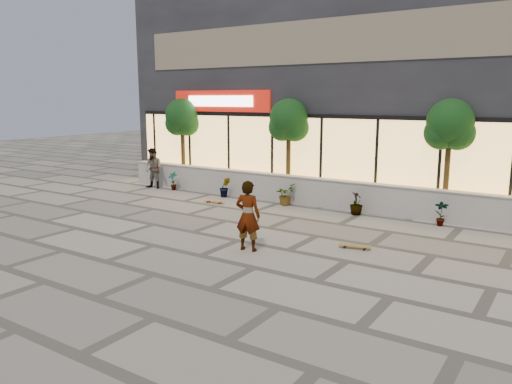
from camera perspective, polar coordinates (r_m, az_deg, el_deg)
The scene contains 15 objects.
ground at distance 11.86m, azimuth -0.23°, elevation -8.64°, with size 80.00×80.00×0.00m, color #A29D8D.
planter_wall at distance 17.78m, azimuth 12.37°, elevation -0.59°, with size 22.00×0.42×1.04m.
retail_building at distance 22.67m, azimuth 17.87°, elevation 10.99°, with size 24.00×9.17×8.50m.
shrub_a at distance 21.84m, azimuth -9.45°, elevation 1.26°, with size 0.43×0.29×0.81m, color #133C17.
shrub_b at distance 20.07m, azimuth -3.57°, elevation 0.56°, with size 0.45×0.36×0.81m, color #133C17.
shrub_c at distance 18.54m, azimuth 3.36°, elevation -0.28°, with size 0.73×0.63×0.81m, color #133C17.
shrub_d at distance 17.34m, azimuth 11.39°, elevation -1.24°, with size 0.45×0.45×0.81m, color #133C17.
shrub_e at distance 16.53m, azimuth 20.41°, elevation -2.29°, with size 0.43×0.29×0.81m, color #133C17.
tree_west at distance 22.84m, azimuth -8.43°, elevation 8.21°, with size 1.60×1.50×3.92m.
tree_midwest at distance 19.61m, azimuth 3.76°, elevation 7.92°, with size 1.60×1.50×3.92m.
tree_mideast at distance 17.44m, azimuth 21.27°, elevation 6.88°, with size 1.60×1.50×3.92m.
skater_center at distance 12.92m, azimuth -0.93°, elevation -2.74°, with size 0.68×0.44×1.85m, color white.
skater_left at distance 22.35m, azimuth -11.64°, elevation 2.66°, with size 0.86×0.67×1.78m, color #888157.
skateboard_center at distance 13.50m, azimuth 11.20°, elevation -6.04°, with size 0.88×0.39×0.10m.
skateboard_left at distance 19.00m, azimuth -4.82°, elevation -1.01°, with size 0.87×0.31×0.10m.
Camera 1 is at (6.21, -9.31, 3.92)m, focal length 35.00 mm.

